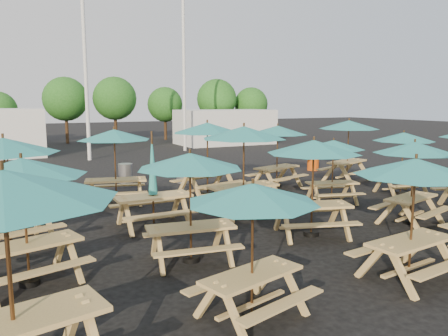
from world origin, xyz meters
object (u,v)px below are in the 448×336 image
picnic_unit_5 (190,167)px  picnic_unit_11 (207,132)px  picnic_unit_8 (415,174)px  picnic_unit_9 (314,152)px  picnic_unit_0 (4,198)px  picnic_unit_18 (404,140)px  picnic_unit_19 (349,128)px  picnic_unit_3 (7,151)px  picnic_unit_7 (114,139)px  picnic_unit_10 (244,137)px  waste_bin_2 (183,172)px  picnic_unit_15 (278,133)px  picnic_unit_2 (4,151)px  picnic_unit_6 (153,188)px  picnic_unit_14 (333,148)px  picnic_unit_4 (253,200)px  waste_bin_3 (313,161)px  waste_bin_1 (126,175)px  picnic_unit_1 (22,174)px  picnic_unit_13 (414,152)px

picnic_unit_5 → picnic_unit_11: 6.33m
picnic_unit_8 → picnic_unit_9: (0.08, 2.90, 0.08)m
picnic_unit_0 → picnic_unit_11: size_ratio=0.98×
picnic_unit_18 → picnic_unit_19: (0.08, 2.77, 0.27)m
picnic_unit_3 → picnic_unit_7: bearing=9.1°
picnic_unit_10 → waste_bin_2: picnic_unit_10 is taller
picnic_unit_8 → picnic_unit_10: 5.44m
picnic_unit_7 → picnic_unit_15: bearing=13.5°
picnic_unit_2 → picnic_unit_7: bearing=30.4°
picnic_unit_6 → picnic_unit_14: 5.93m
waste_bin_2 → picnic_unit_3: bearing=-156.4°
picnic_unit_4 → picnic_unit_7: picnic_unit_7 is taller
picnic_unit_6 → picnic_unit_18: 9.03m
picnic_unit_3 → picnic_unit_4: size_ratio=0.90×
picnic_unit_9 → waste_bin_3: (6.50, 8.12, -1.60)m
picnic_unit_2 → picnic_unit_9: picnic_unit_2 is taller
picnic_unit_5 → picnic_unit_9: picnic_unit_9 is taller
picnic_unit_6 → picnic_unit_18: bearing=-0.6°
picnic_unit_2 → picnic_unit_19: 12.72m
picnic_unit_9 → waste_bin_1: bearing=123.9°
picnic_unit_10 → waste_bin_2: size_ratio=2.97×
waste_bin_1 → waste_bin_3: bearing=-1.1°
picnic_unit_1 → picnic_unit_5: picnic_unit_1 is taller
picnic_unit_3 → picnic_unit_18: (12.24, -2.73, 0.04)m
picnic_unit_13 → picnic_unit_19: bearing=47.2°
picnic_unit_9 → picnic_unit_11: (-0.28, 5.32, 0.17)m
picnic_unit_5 → waste_bin_1: bearing=92.9°
picnic_unit_5 → picnic_unit_2: bearing=149.3°
picnic_unit_2 → picnic_unit_18: (12.32, 0.06, -0.24)m
picnic_unit_1 → picnic_unit_15: size_ratio=0.97×
waste_bin_1 → waste_bin_2: (2.20, -0.39, 0.00)m
picnic_unit_11 → waste_bin_3: 7.54m
picnic_unit_18 → waste_bin_3: picnic_unit_18 is taller
picnic_unit_4 → picnic_unit_10: 6.08m
picnic_unit_2 → picnic_unit_4: size_ratio=1.19×
picnic_unit_10 → waste_bin_1: (-1.91, 5.78, -1.79)m
picnic_unit_6 → picnic_unit_15: bearing=26.8°
picnic_unit_4 → picnic_unit_11: picnic_unit_11 is taller
picnic_unit_2 → picnic_unit_5: 4.19m
picnic_unit_15 → picnic_unit_6: bearing=-168.3°
picnic_unit_1 → picnic_unit_15: picnic_unit_15 is taller
picnic_unit_6 → picnic_unit_10: 2.95m
picnic_unit_2 → waste_bin_2: 8.55m
picnic_unit_1 → picnic_unit_11: 8.01m
picnic_unit_8 → picnic_unit_9: 2.91m
picnic_unit_7 → picnic_unit_8: bearing=-54.9°
picnic_unit_7 → picnic_unit_19: 9.32m
picnic_unit_1 → waste_bin_2: 10.11m
picnic_unit_7 → picnic_unit_0: bearing=-96.6°
picnic_unit_10 → picnic_unit_19: size_ratio=0.85×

